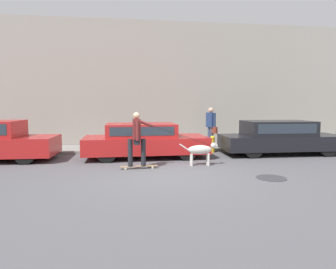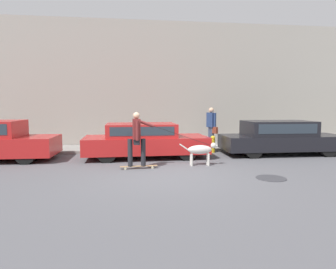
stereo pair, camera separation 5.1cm
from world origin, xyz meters
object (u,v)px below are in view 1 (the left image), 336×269
dog (201,150)px  pedestrian_with_bag (211,125)px  fire_hydrant (212,144)px  skateboarder (137,137)px  parked_car_1 (144,140)px  parked_car_2 (280,138)px

dog → pedestrian_with_bag: (1.23, 3.21, 0.56)m
dog → fire_hydrant: dog is taller
dog → skateboarder: skateboarder is taller
parked_car_1 → dog: parked_car_1 is taller
parked_car_2 → skateboarder: skateboarder is taller
skateboarder → dog: bearing=3.6°
parked_car_2 → dog: parked_car_2 is taller
pedestrian_with_bag → dog: bearing=48.0°
pedestrian_with_bag → fire_hydrant: (-0.15, -0.76, -0.68)m
parked_car_1 → parked_car_2: 5.19m
parked_car_2 → skateboarder: size_ratio=1.60×
parked_car_1 → pedestrian_with_bag: (2.89, 1.52, 0.42)m
fire_hydrant → pedestrian_with_bag: bearing=79.2°
skateboarder → pedestrian_with_bag: 4.70m
dog → pedestrian_with_bag: size_ratio=0.72×
dog → pedestrian_with_bag: 3.48m
pedestrian_with_bag → fire_hydrant: pedestrian_with_bag is taller
parked_car_2 → dog: 3.92m
skateboarder → parked_car_2: bearing=16.1°
parked_car_1 → fire_hydrant: 2.86m
skateboarder → fire_hydrant: skateboarder is taller
parked_car_1 → parked_car_2: (5.19, 0.00, 0.02)m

